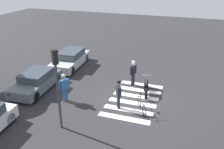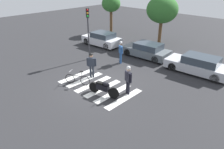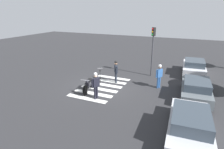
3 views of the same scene
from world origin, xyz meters
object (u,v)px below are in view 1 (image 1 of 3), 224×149
Objects in this scene: police_motorcycle at (146,87)px; car_silver_sedan at (70,59)px; car_grey_coupe at (36,81)px; pedestrian_bystander at (64,85)px; leaning_bicycle at (142,105)px; officer_on_foot at (119,92)px; traffic_light_pole at (57,78)px; officer_by_motorcycle at (133,71)px.

car_silver_sedan reaches higher than police_motorcycle.
car_silver_sedan reaches higher than car_grey_coupe.
pedestrian_bystander reaches higher than car_silver_sedan.
police_motorcycle is 2.25m from leaning_bicycle.
officer_on_foot is 0.43× the size of car_grey_coupe.
officer_on_foot reaches higher than leaning_bicycle.
car_silver_sedan is at bearing 49.01° from officer_on_foot.
officer_on_foot is 0.40× the size of car_silver_sedan.
car_grey_coupe is (0.43, 5.99, -0.44)m from officer_on_foot.
traffic_light_pole reaches higher than pedestrian_bystander.
traffic_light_pole is at bearing 141.95° from officer_on_foot.
car_silver_sedan is at bearing 55.53° from leaning_bicycle.
leaning_bicycle is 0.86× the size of officer_on_foot.
officer_by_motorcycle is at bearing -43.42° from pedestrian_bystander.
police_motorcycle is 5.29m from pedestrian_bystander.
traffic_light_pole is at bearing 129.45° from leaning_bicycle.
officer_by_motorcycle is 0.44× the size of car_grey_coupe.
officer_on_foot is at bearing -130.99° from car_silver_sedan.
leaning_bicycle is 1.54m from officer_on_foot.
car_grey_coupe is at bearing 105.13° from police_motorcycle.
leaning_bicycle is at bearing -84.70° from officer_on_foot.
pedestrian_bystander is (-2.65, 4.54, 0.61)m from police_motorcycle.
police_motorcycle is 1.32× the size of leaning_bicycle.
leaning_bicycle is 0.85× the size of pedestrian_bystander.
officer_on_foot is at bearing 153.82° from police_motorcycle.
officer_on_foot is (-2.36, 1.16, 0.60)m from police_motorcycle.
leaning_bicycle is 5.25m from traffic_light_pole.
car_grey_coupe is 0.92× the size of car_silver_sedan.
officer_by_motorcycle is (3.31, -0.02, 0.01)m from officer_on_foot.
traffic_light_pole is at bearing -130.58° from car_grey_coupe.
leaning_bicycle is 8.78m from car_silver_sedan.
officer_on_foot is 3.31m from officer_by_motorcycle.
officer_by_motorcycle is 4.95m from pedestrian_bystander.
police_motorcycle reaches higher than leaning_bicycle.
leaning_bicycle is (-2.23, -0.21, -0.10)m from police_motorcycle.
car_grey_coupe reaches higher than leaning_bicycle.
traffic_light_pole reaches higher than officer_on_foot.
leaning_bicycle is at bearing -92.34° from car_grey_coupe.
pedestrian_bystander reaches higher than leaning_bicycle.
police_motorcycle is 1.13× the size of pedestrian_bystander.
traffic_light_pole is (-2.94, 3.57, 2.47)m from leaning_bicycle.
police_motorcycle is at bearing -74.87° from car_grey_coupe.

